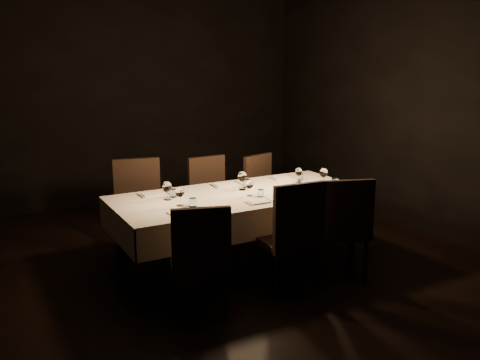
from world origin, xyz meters
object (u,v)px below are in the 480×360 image
chair_near_left (200,256)px  chair_near_right (343,224)px  chair_far_left (139,204)px  chair_far_center (211,195)px  dining_table (240,201)px  chair_near_center (291,233)px  chair_far_right (265,190)px

chair_near_left → chair_near_right: size_ratio=0.96×
chair_far_left → chair_far_center: 0.89m
dining_table → chair_near_left: size_ratio=2.62×
dining_table → chair_near_center: 0.78m
chair_near_left → chair_near_center: bearing=-161.5°
chair_far_right → chair_far_left: bearing=162.8°
chair_near_center → chair_near_right: bearing=-174.1°
chair_near_left → chair_far_center: size_ratio=0.99×
chair_near_center → chair_far_left: (-0.88, 1.56, -0.00)m
dining_table → chair_near_left: bearing=-135.4°
dining_table → chair_near_center: bearing=-83.0°
chair_far_left → dining_table: bearing=-33.3°
dining_table → chair_near_right: 1.03m
dining_table → chair_near_center: size_ratio=2.42×
chair_near_left → chair_far_center: bearing=-101.8°
chair_near_left → chair_far_left: chair_far_left is taller
chair_far_center → chair_far_right: chair_far_center is taller
chair_near_center → chair_far_left: bearing=-57.0°
chair_far_right → chair_far_center: bearing=156.7°
chair_near_left → dining_table: bearing=-118.6°
chair_far_left → chair_near_right: bearing=-33.9°
chair_near_center → chair_far_right: size_ratio=1.10×
chair_far_center → chair_far_right: (0.68, -0.08, -0.01)m
chair_far_left → chair_far_center: chair_far_left is taller
dining_table → chair_far_center: size_ratio=2.59×
chair_near_center → chair_far_right: (0.68, 1.55, -0.04)m
dining_table → chair_near_left: chair_near_left is taller
chair_far_center → chair_near_right: bearing=-71.4°
chair_near_left → chair_far_right: size_ratio=1.01×
dining_table → chair_far_left: chair_far_left is taller
chair_near_center → chair_far_center: chair_near_center is taller
dining_table → chair_near_right: size_ratio=2.52×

